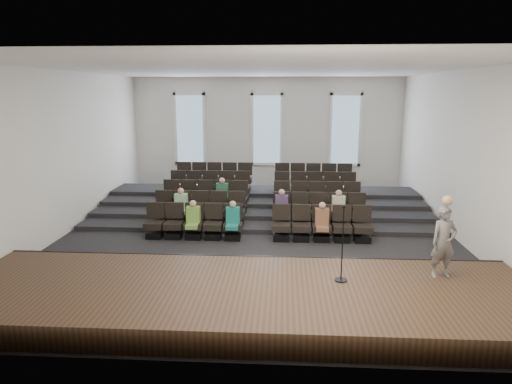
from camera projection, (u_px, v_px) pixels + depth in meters
The scene contains 14 objects.
ground at pixel (258, 234), 14.31m from camera, with size 14.00×14.00×0.00m, color black.
ceiling at pixel (258, 69), 13.23m from camera, with size 12.00×14.00×0.02m, color white.
wall_back at pixel (267, 134), 20.61m from camera, with size 12.00×0.04×5.00m, color silver.
wall_front at pixel (233, 217), 6.93m from camera, with size 12.00×0.04×5.00m, color silver.
wall_left at pixel (65, 153), 14.13m from camera, with size 0.04×14.00×5.00m, color silver.
wall_right at pixel (462, 156), 13.42m from camera, with size 0.04×14.00×5.00m, color silver.
stage at pixel (244, 298), 9.28m from camera, with size 11.80×3.60×0.50m, color #432D1C.
stage_lip at pixel (250, 266), 11.01m from camera, with size 11.80×0.06×0.52m, color black.
risers at pixel (263, 203), 17.36m from camera, with size 11.80×4.80×0.60m.
seating_rows at pixel (261, 201), 15.66m from camera, with size 6.80×4.70×1.67m.
windows at pixel (267, 129), 20.50m from camera, with size 8.44×0.10×3.24m.
audience at pixel (252, 208), 14.30m from camera, with size 5.45×2.64×1.10m.
speaker at pixel (444, 242), 9.58m from camera, with size 0.56×0.37×1.54m, color slate.
mic_stand at pixel (342, 259), 9.43m from camera, with size 0.27×0.27×1.63m.
Camera 1 is at (0.76, -13.67, 4.36)m, focal length 32.00 mm.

